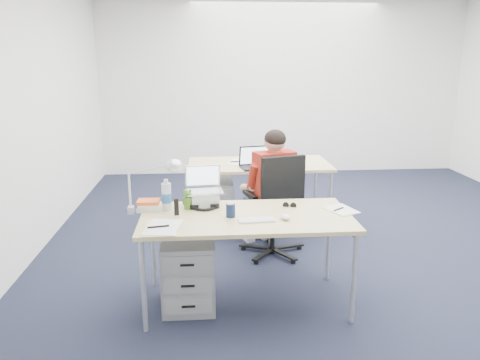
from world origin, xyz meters
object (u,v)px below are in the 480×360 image
at_px(drawer_pedestal_near, 189,271).
at_px(headphones, 204,206).
at_px(desk_far, 259,167).
at_px(water_bottle, 166,195).
at_px(drawer_pedestal_far, 215,204).
at_px(seated_person, 268,190).
at_px(book_stack, 149,205).
at_px(office_chair, 274,227).
at_px(wireless_keyboard, 256,220).
at_px(far_cup, 281,157).
at_px(can_koozie, 231,210).
at_px(desk_lamp, 147,185).
at_px(sunglasses, 290,205).
at_px(bear_figurine, 188,199).
at_px(cordless_phone, 176,207).
at_px(silver_laptop, 204,187).
at_px(desk_near, 246,221).
at_px(dark_laptop, 257,157).
at_px(computer_mouse, 285,217).

xyz_separation_m(drawer_pedestal_near, headphones, (0.13, 0.18, 0.47)).
xyz_separation_m(desk_far, water_bottle, (-0.92, -1.63, 0.17)).
bearing_deg(drawer_pedestal_far, headphones, -94.33).
height_order(seated_person, book_stack, seated_person).
relative_size(office_chair, wireless_keyboard, 3.87).
xyz_separation_m(drawer_pedestal_far, far_cup, (0.78, 0.14, 0.51)).
bearing_deg(can_koozie, far_cup, 69.96).
bearing_deg(far_cup, headphones, -117.86).
bearing_deg(water_bottle, desk_lamp, -155.54).
height_order(seated_person, sunglasses, seated_person).
height_order(bear_figurine, book_stack, bear_figurine).
height_order(office_chair, cordless_phone, office_chair).
distance_m(water_bottle, book_stack, 0.16).
xyz_separation_m(silver_laptop, desk_lamp, (-0.44, -0.16, 0.06)).
height_order(desk_near, wireless_keyboard, wireless_keyboard).
bearing_deg(seated_person, can_koozie, -129.56).
height_order(desk_far, book_stack, book_stack).
bearing_deg(desk_near, office_chair, 68.62).
height_order(water_bottle, sunglasses, water_bottle).
distance_m(office_chair, dark_laptop, 0.86).
bearing_deg(cordless_phone, water_bottle, 111.96).
xyz_separation_m(silver_laptop, book_stack, (-0.44, -0.10, -0.11)).
bearing_deg(wireless_keyboard, desk_far, 78.73).
bearing_deg(drawer_pedestal_far, desk_far, 6.98).
relative_size(desk_far, water_bottle, 6.49).
relative_size(office_chair, far_cup, 9.24).
relative_size(drawer_pedestal_far, water_bottle, 2.23).
bearing_deg(far_cup, book_stack, -127.83).
relative_size(computer_mouse, bear_figurine, 0.68).
bearing_deg(computer_mouse, drawer_pedestal_far, 98.57).
bearing_deg(can_koozie, bear_figurine, 146.02).
xyz_separation_m(desk_far, dark_laptop, (-0.05, -0.26, 0.17)).
bearing_deg(sunglasses, seated_person, 107.61).
xyz_separation_m(can_koozie, bear_figurine, (-0.33, 0.22, 0.02)).
bearing_deg(desk_lamp, office_chair, 49.63).
bearing_deg(desk_lamp, wireless_keyboard, -3.02).
distance_m(seated_person, water_bottle, 1.31).
bearing_deg(silver_laptop, can_koozie, -63.95).
bearing_deg(sunglasses, bear_figurine, -166.64).
height_order(drawer_pedestal_far, sunglasses, sunglasses).
xyz_separation_m(seated_person, can_koozie, (-0.43, -1.11, 0.17)).
relative_size(silver_laptop, water_bottle, 1.25).
height_order(drawer_pedestal_near, dark_laptop, dark_laptop).
distance_m(can_koozie, desk_lamp, 0.67).
distance_m(desk_near, seated_person, 1.13).
bearing_deg(drawer_pedestal_near, office_chair, 48.17).
height_order(computer_mouse, headphones, same).
bearing_deg(computer_mouse, far_cup, 75.73).
bearing_deg(desk_near, book_stack, 166.37).
height_order(can_koozie, book_stack, can_koozie).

